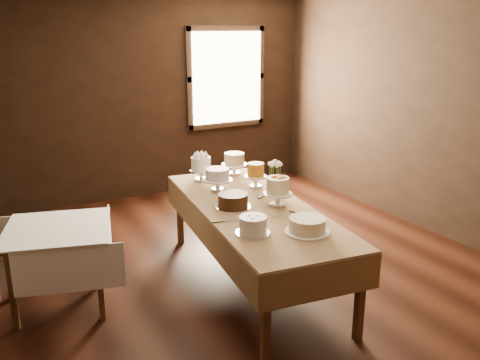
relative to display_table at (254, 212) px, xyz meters
The scene contains 21 objects.
floor 0.70m from the display_table, 116.95° to the left, with size 5.00×6.00×0.01m, color black.
wall_back 3.11m from the display_table, 90.27° to the left, with size 5.00×0.02×2.80m, color black.
wall_right 2.58m from the display_table, ahead, with size 0.02×6.00×2.80m, color black.
window 3.36m from the display_table, 66.57° to the left, with size 1.10×0.05×1.30m, color #FFEABF.
display_table is the anchor object (origin of this frame).
side_table 1.69m from the display_table, 164.07° to the left, with size 1.05×1.05×0.71m.
cake_meringue 1.00m from the display_table, 93.66° to the left, with size 0.28×0.28×0.26m.
cake_speckled 1.09m from the display_table, 70.89° to the left, with size 0.30×0.30×0.24m.
cake_lattice 0.61m from the display_table, 96.66° to the left, with size 0.29×0.29×0.22m.
cake_caramel 0.60m from the display_table, 57.54° to the left, with size 0.23×0.23×0.26m.
cake_chocolate 0.22m from the display_table, 159.90° to the left, with size 0.33×0.33×0.13m.
cake_flowers 0.28m from the display_table, 21.41° to the right, with size 0.28×0.28×0.27m.
cake_swirl 0.65m from the display_table, 120.88° to the right, with size 0.28×0.28×0.14m.
cake_cream 0.75m from the display_table, 85.60° to the right, with size 0.36×0.36×0.12m.
cake_server_a 0.32m from the display_table, 93.22° to the right, with size 0.24×0.03×0.01m, color silver.
cake_server_b 0.51m from the display_table, 57.21° to the right, with size 0.24×0.03×0.01m, color silver.
cake_server_c 0.30m from the display_table, 93.00° to the left, with size 0.24×0.03×0.01m, color silver.
cake_server_d 0.37m from the display_table, 40.33° to the left, with size 0.24×0.03×0.01m, color silver.
cake_server_e 0.42m from the display_table, 146.15° to the right, with size 0.24×0.03×0.01m, color silver.
flower_vase 0.43m from the display_table, 30.50° to the left, with size 0.11×0.11×0.12m, color #2D2823.
flower_bouquet 0.51m from the display_table, 30.50° to the left, with size 0.14×0.14×0.20m, color white, non-canonical shape.
Camera 1 is at (-2.20, -3.77, 2.31)m, focal length 38.32 mm.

